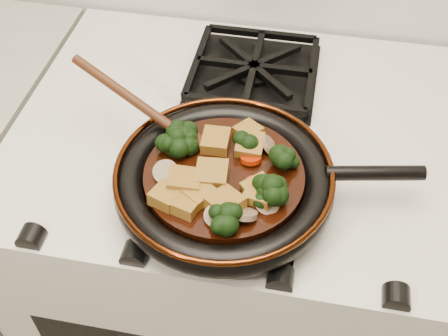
# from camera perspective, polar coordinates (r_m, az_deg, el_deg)

# --- Properties ---
(stove) EXTENTS (0.76, 0.60, 0.90)m
(stove) POSITION_cam_1_polar(r_m,az_deg,el_deg) (1.30, 1.27, -10.45)
(stove) COLOR silver
(stove) RESTS_ON ground
(burner_grate_front) EXTENTS (0.23, 0.23, 0.03)m
(burner_grate_front) POSITION_cam_1_polar(r_m,az_deg,el_deg) (0.84, 0.15, -1.71)
(burner_grate_front) COLOR black
(burner_grate_front) RESTS_ON stove
(burner_grate_back) EXTENTS (0.23, 0.23, 0.03)m
(burner_grate_back) POSITION_cam_1_polar(r_m,az_deg,el_deg) (1.04, 3.04, 9.89)
(burner_grate_back) COLOR black
(burner_grate_back) RESTS_ON stove
(skillet) EXTENTS (0.44, 0.32, 0.05)m
(skillet) POSITION_cam_1_polar(r_m,az_deg,el_deg) (0.80, 0.17, -1.25)
(skillet) COLOR black
(skillet) RESTS_ON burner_grate_front
(braising_sauce) EXTENTS (0.23, 0.23, 0.02)m
(braising_sauce) POSITION_cam_1_polar(r_m,az_deg,el_deg) (0.80, 0.00, -1.01)
(braising_sauce) COLOR black
(braising_sauce) RESTS_ON skillet
(tofu_cube_0) EXTENTS (0.06, 0.06, 0.03)m
(tofu_cube_0) POSITION_cam_1_polar(r_m,az_deg,el_deg) (0.75, 0.10, -3.67)
(tofu_cube_0) COLOR olive
(tofu_cube_0) RESTS_ON braising_sauce
(tofu_cube_1) EXTENTS (0.05, 0.05, 0.02)m
(tofu_cube_1) POSITION_cam_1_polar(r_m,az_deg,el_deg) (0.76, -2.52, -2.68)
(tofu_cube_1) COLOR olive
(tofu_cube_1) RESTS_ON braising_sauce
(tofu_cube_2) EXTENTS (0.05, 0.05, 0.02)m
(tofu_cube_2) POSITION_cam_1_polar(r_m,az_deg,el_deg) (0.76, -5.95, -2.90)
(tofu_cube_2) COLOR olive
(tofu_cube_2) RESTS_ON braising_sauce
(tofu_cube_3) EXTENTS (0.04, 0.04, 0.02)m
(tofu_cube_3) POSITION_cam_1_polar(r_m,az_deg,el_deg) (0.75, -3.83, -3.83)
(tofu_cube_3) COLOR olive
(tofu_cube_3) RESTS_ON braising_sauce
(tofu_cube_4) EXTENTS (0.04, 0.05, 0.02)m
(tofu_cube_4) POSITION_cam_1_polar(r_m,az_deg,el_deg) (0.83, -4.07, 2.95)
(tofu_cube_4) COLOR olive
(tofu_cube_4) RESTS_ON braising_sauce
(tofu_cube_5) EXTENTS (0.05, 0.05, 0.02)m
(tofu_cube_5) POSITION_cam_1_polar(r_m,az_deg,el_deg) (0.77, 3.52, -2.22)
(tofu_cube_5) COLOR olive
(tofu_cube_5) RESTS_ON braising_sauce
(tofu_cube_6) EXTENTS (0.05, 0.05, 0.03)m
(tofu_cube_6) POSITION_cam_1_polar(r_m,az_deg,el_deg) (0.78, -1.24, -0.74)
(tofu_cube_6) COLOR olive
(tofu_cube_6) RESTS_ON braising_sauce
(tofu_cube_7) EXTENTS (0.05, 0.05, 0.03)m
(tofu_cube_7) POSITION_cam_1_polar(r_m,az_deg,el_deg) (0.77, -4.09, -1.47)
(tofu_cube_7) COLOR olive
(tofu_cube_7) RESTS_ON braising_sauce
(tofu_cube_8) EXTENTS (0.04, 0.05, 0.03)m
(tofu_cube_8) POSITION_cam_1_polar(r_m,az_deg,el_deg) (0.82, 2.61, 2.28)
(tofu_cube_8) COLOR olive
(tofu_cube_8) RESTS_ON braising_sauce
(tofu_cube_9) EXTENTS (0.04, 0.05, 0.03)m
(tofu_cube_9) POSITION_cam_1_polar(r_m,az_deg,el_deg) (0.82, -0.84, 2.68)
(tofu_cube_9) COLOR olive
(tofu_cube_9) RESTS_ON braising_sauce
(tofu_cube_10) EXTENTS (0.05, 0.05, 0.02)m
(tofu_cube_10) POSITION_cam_1_polar(r_m,az_deg,el_deg) (0.84, 2.47, 3.64)
(tofu_cube_10) COLOR olive
(tofu_cube_10) RESTS_ON braising_sauce
(tofu_cube_11) EXTENTS (0.05, 0.05, 0.03)m
(tofu_cube_11) POSITION_cam_1_polar(r_m,az_deg,el_deg) (0.76, 3.68, -2.76)
(tofu_cube_11) COLOR olive
(tofu_cube_11) RESTS_ON braising_sauce
(broccoli_floret_0) EXTENTS (0.08, 0.08, 0.06)m
(broccoli_floret_0) POSITION_cam_1_polar(r_m,az_deg,el_deg) (0.82, -5.03, 2.53)
(broccoli_floret_0) COLOR black
(broccoli_floret_0) RESTS_ON braising_sauce
(broccoli_floret_1) EXTENTS (0.06, 0.07, 0.07)m
(broccoli_floret_1) POSITION_cam_1_polar(r_m,az_deg,el_deg) (0.72, 0.19, -5.47)
(broccoli_floret_1) COLOR black
(broccoli_floret_1) RESTS_ON braising_sauce
(broccoli_floret_2) EXTENTS (0.08, 0.08, 0.06)m
(broccoli_floret_2) POSITION_cam_1_polar(r_m,az_deg,el_deg) (0.76, 4.51, -2.79)
(broccoli_floret_2) COLOR black
(broccoli_floret_2) RESTS_ON braising_sauce
(broccoli_floret_3) EXTENTS (0.09, 0.08, 0.07)m
(broccoli_floret_3) POSITION_cam_1_polar(r_m,az_deg,el_deg) (0.83, -3.90, 3.24)
(broccoli_floret_3) COLOR black
(broccoli_floret_3) RESTS_ON braising_sauce
(broccoli_floret_4) EXTENTS (0.07, 0.07, 0.06)m
(broccoli_floret_4) POSITION_cam_1_polar(r_m,az_deg,el_deg) (0.80, 6.27, 0.80)
(broccoli_floret_4) COLOR black
(broccoli_floret_4) RESTS_ON braising_sauce
(broccoli_floret_5) EXTENTS (0.09, 0.08, 0.08)m
(broccoli_floret_5) POSITION_cam_1_polar(r_m,az_deg,el_deg) (0.82, -4.39, 2.50)
(broccoli_floret_5) COLOR black
(broccoli_floret_5) RESTS_ON braising_sauce
(broccoli_floret_6) EXTENTS (0.06, 0.07, 0.06)m
(broccoli_floret_6) POSITION_cam_1_polar(r_m,az_deg,el_deg) (0.75, 4.62, -2.69)
(broccoli_floret_6) COLOR black
(broccoli_floret_6) RESTS_ON braising_sauce
(broccoli_floret_7) EXTENTS (0.07, 0.07, 0.07)m
(broccoli_floret_7) POSITION_cam_1_polar(r_m,az_deg,el_deg) (0.82, 2.07, 2.56)
(broccoli_floret_7) COLOR black
(broccoli_floret_7) RESTS_ON braising_sauce
(carrot_coin_0) EXTENTS (0.03, 0.03, 0.02)m
(carrot_coin_0) POSITION_cam_1_polar(r_m,az_deg,el_deg) (0.76, -0.58, -3.21)
(carrot_coin_0) COLOR #A42004
(carrot_coin_0) RESTS_ON braising_sauce
(carrot_coin_1) EXTENTS (0.03, 0.03, 0.02)m
(carrot_coin_1) POSITION_cam_1_polar(r_m,az_deg,el_deg) (0.78, 3.25, -1.59)
(carrot_coin_1) COLOR #A42004
(carrot_coin_1) RESTS_ON braising_sauce
(carrot_coin_2) EXTENTS (0.03, 0.03, 0.01)m
(carrot_coin_2) POSITION_cam_1_polar(r_m,az_deg,el_deg) (0.81, 6.05, 1.22)
(carrot_coin_2) COLOR #A42004
(carrot_coin_2) RESTS_ON braising_sauce
(carrot_coin_3) EXTENTS (0.03, 0.03, 0.02)m
(carrot_coin_3) POSITION_cam_1_polar(r_m,az_deg,el_deg) (0.79, -4.04, -0.73)
(carrot_coin_3) COLOR #A42004
(carrot_coin_3) RESTS_ON braising_sauce
(carrot_coin_4) EXTENTS (0.03, 0.03, 0.02)m
(carrot_coin_4) POSITION_cam_1_polar(r_m,az_deg,el_deg) (0.81, 2.76, 0.96)
(carrot_coin_4) COLOR #A42004
(carrot_coin_4) RESTS_ON braising_sauce
(carrot_coin_5) EXTENTS (0.03, 0.03, 0.02)m
(carrot_coin_5) POSITION_cam_1_polar(r_m,az_deg,el_deg) (0.78, -1.70, -0.74)
(carrot_coin_5) COLOR #A42004
(carrot_coin_5) RESTS_ON braising_sauce
(mushroom_slice_0) EXTENTS (0.04, 0.04, 0.02)m
(mushroom_slice_0) POSITION_cam_1_polar(r_m,az_deg,el_deg) (0.79, -5.95, -0.43)
(mushroom_slice_0) COLOR #7D6148
(mushroom_slice_0) RESTS_ON braising_sauce
(mushroom_slice_1) EXTENTS (0.04, 0.04, 0.03)m
(mushroom_slice_1) POSITION_cam_1_polar(r_m,az_deg,el_deg) (0.74, 2.00, -4.68)
(mushroom_slice_1) COLOR #7D6148
(mushroom_slice_1) RESTS_ON braising_sauce
(mushroom_slice_2) EXTENTS (0.04, 0.04, 0.03)m
(mushroom_slice_2) POSITION_cam_1_polar(r_m,az_deg,el_deg) (0.82, 4.63, 2.29)
(mushroom_slice_2) COLOR #7D6148
(mushroom_slice_2) RESTS_ON braising_sauce
(mushroom_slice_3) EXTENTS (0.05, 0.05, 0.03)m
(mushroom_slice_3) POSITION_cam_1_polar(r_m,az_deg,el_deg) (0.75, 4.39, -3.50)
(mushroom_slice_3) COLOR #7D6148
(mushroom_slice_3) RESTS_ON braising_sauce
(mushroom_slice_4) EXTENTS (0.04, 0.04, 0.02)m
(mushroom_slice_4) POSITION_cam_1_polar(r_m,az_deg,el_deg) (0.74, -0.85, -4.90)
(mushroom_slice_4) COLOR #7D6148
(mushroom_slice_4) RESTS_ON braising_sauce
(wooden_spoon) EXTENTS (0.14, 0.08, 0.22)m
(wooden_spoon) POSITION_cam_1_polar(r_m,az_deg,el_deg) (0.85, -6.88, 5.22)
(wooden_spoon) COLOR #421F0E
(wooden_spoon) RESTS_ON braising_sauce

